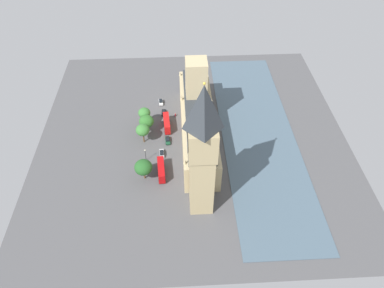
{
  "coord_description": "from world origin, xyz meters",
  "views": [
    {
      "loc": [
        6.16,
        110.72,
        104.65
      ],
      "look_at": [
        1.0,
        12.72,
        7.75
      ],
      "focal_mm": 32.91,
      "sensor_mm": 36.0,
      "label": 1
    }
  ],
  "objects": [
    {
      "name": "plane_tree_slot_10",
      "position": [
        20.89,
        2.44,
        6.75
      ],
      "size": [
        5.67,
        5.67,
        9.2
      ],
      "color": "brown",
      "rests_on": "ground"
    },
    {
      "name": "car_white_midblock",
      "position": [
        14.02,
        -23.61,
        0.89
      ],
      "size": [
        2.24,
        4.42,
        1.74
      ],
      "rotation": [
        0.0,
        0.0,
        0.09
      ],
      "color": "silver",
      "rests_on": "ground"
    },
    {
      "name": "street_lamp_slot_12",
      "position": [
        19.6,
        13.22,
        4.24
      ],
      "size": [
        0.56,
        0.56,
        6.03
      ],
      "color": "black",
      "rests_on": "ground"
    },
    {
      "name": "clock_tower",
      "position": [
        -0.91,
        36.33,
        27.43
      ],
      "size": [
        9.0,
        9.0,
        53.08
      ],
      "color": "tan",
      "rests_on": "ground"
    },
    {
      "name": "plane_tree_slot_11",
      "position": [
        19.72,
        22.63,
        6.25
      ],
      "size": [
        6.73,
        6.73,
        9.13
      ],
      "color": "brown",
      "rests_on": "ground"
    },
    {
      "name": "pedestrian_by_river_gate",
      "position": [
        7.23,
        -14.03,
        0.73
      ],
      "size": [
        0.61,
        0.51,
        1.61
      ],
      "rotation": [
        0.0,
        0.0,
        4.57
      ],
      "color": "maroon",
      "rests_on": "ground"
    },
    {
      "name": "car_black_leading",
      "position": [
        12.63,
        -15.66,
        0.89
      ],
      "size": [
        2.0,
        4.25,
        1.74
      ],
      "rotation": [
        0.0,
        0.0,
        3.11
      ],
      "color": "black",
      "rests_on": "ground"
    },
    {
      "name": "river_thames",
      "position": [
        -28.32,
        0.0,
        0.12
      ],
      "size": [
        31.12,
        118.25,
        0.25
      ],
      "primitive_type": "cube",
      "color": "#475B6B",
      "rests_on": "ground"
    },
    {
      "name": "car_dark_green_trailing",
      "position": [
        10.88,
        2.9,
        0.89
      ],
      "size": [
        2.25,
        4.86,
        1.74
      ],
      "rotation": [
        0.0,
        0.0,
        0.08
      ],
      "color": "#19472D",
      "rests_on": "ground"
    },
    {
      "name": "double_decker_bus_near_tower",
      "position": [
        13.29,
        21.0,
        2.63
      ],
      "size": [
        3.21,
        10.64,
        4.75
      ],
      "rotation": [
        0.0,
        0.0,
        3.21
      ],
      "color": "#B20C0F",
      "rests_on": "ground"
    },
    {
      "name": "plane_tree_corner",
      "position": [
        19.65,
        -3.85,
        6.0
      ],
      "size": [
        6.33,
        6.33,
        8.71
      ],
      "color": "brown",
      "rests_on": "ground"
    },
    {
      "name": "ground_plane",
      "position": [
        0.0,
        0.0,
        0.0
      ],
      "size": [
        131.39,
        131.39,
        0.0
      ],
      "primitive_type": "plane",
      "color": "#4C4C4F"
    },
    {
      "name": "plane_tree_under_trees",
      "position": [
        20.67,
        -8.28,
        6.99
      ],
      "size": [
        5.26,
        5.26,
        9.28
      ],
      "color": "brown",
      "rests_on": "ground"
    },
    {
      "name": "double_decker_bus_opposite_hall",
      "position": [
        11.16,
        -6.1,
        2.63
      ],
      "size": [
        3.29,
        10.66,
        4.75
      ],
      "rotation": [
        0.0,
        0.0,
        3.22
      ],
      "color": "red",
      "rests_on": "ground"
    },
    {
      "name": "parliament_building",
      "position": [
        -1.99,
        -1.87,
        8.44
      ],
      "size": [
        13.58,
        61.39,
        30.4
      ],
      "color": "tan",
      "rests_on": "ground"
    },
    {
      "name": "pedestrian_kerbside",
      "position": [
        7.35,
        -13.62,
        0.69
      ],
      "size": [
        0.65,
        0.61,
        1.54
      ],
      "rotation": [
        0.0,
        0.0,
        5.34
      ],
      "color": "maroon",
      "rests_on": "ground"
    },
    {
      "name": "car_silver_far_end",
      "position": [
        13.29,
        10.53,
        0.89
      ],
      "size": [
        2.16,
        4.54,
        1.74
      ],
      "rotation": [
        0.0,
        0.0,
        3.21
      ],
      "color": "#B7B7BC",
      "rests_on": "ground"
    }
  ]
}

